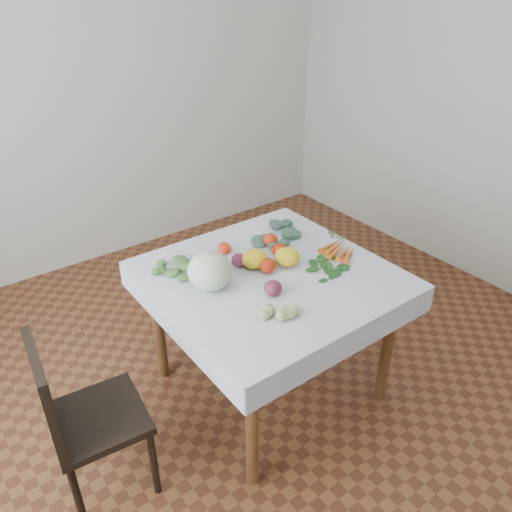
{
  "coord_description": "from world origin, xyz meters",
  "views": [
    {
      "loc": [
        -1.32,
        -1.65,
        2.08
      ],
      "look_at": [
        -0.02,
        0.09,
        0.82
      ],
      "focal_mm": 35.0,
      "sensor_mm": 36.0,
      "label": 1
    }
  ],
  "objects": [
    {
      "name": "kale_bunch",
      "position": [
        0.24,
        0.29,
        0.78
      ],
      "size": [
        0.32,
        0.27,
        0.04
      ],
      "color": "#3C624B",
      "rests_on": "tablecloth"
    },
    {
      "name": "dill_bunch",
      "position": [
        -0.35,
        0.3,
        0.77
      ],
      "size": [
        0.28,
        0.21,
        0.03
      ],
      "color": "#437334",
      "rests_on": "tablecloth"
    },
    {
      "name": "tomato_c",
      "position": [
        -0.01,
        0.02,
        0.79
      ],
      "size": [
        0.11,
        0.11,
        0.07
      ],
      "primitive_type": "ellipsoid",
      "rotation": [
        0.0,
        0.0,
        0.34
      ],
      "color": "red",
      "rests_on": "tablecloth"
    },
    {
      "name": "onion_a",
      "position": [
        -0.09,
        0.15,
        0.79
      ],
      "size": [
        0.11,
        0.11,
        0.07
      ],
      "primitive_type": "ellipsoid",
      "rotation": [
        0.0,
        0.0,
        0.4
      ],
      "color": "#52172B",
      "rests_on": "tablecloth"
    },
    {
      "name": "cabbage",
      "position": [
        -0.31,
        0.07,
        0.85
      ],
      "size": [
        0.26,
        0.26,
        0.19
      ],
      "primitive_type": "ellipsoid",
      "rotation": [
        0.0,
        0.0,
        -0.29
      ],
      "color": "#B1C2A2",
      "rests_on": "tablecloth"
    },
    {
      "name": "tomato_b",
      "position": [
        0.18,
        0.23,
        0.79
      ],
      "size": [
        0.1,
        0.1,
        0.07
      ],
      "primitive_type": "ellipsoid",
      "rotation": [
        0.0,
        0.0,
        0.29
      ],
      "color": "red",
      "rests_on": "tablecloth"
    },
    {
      "name": "ground",
      "position": [
        0.0,
        0.0,
        0.0
      ],
      "size": [
        4.0,
        4.0,
        0.0
      ],
      "primitive_type": "plane",
      "color": "brown"
    },
    {
      "name": "table",
      "position": [
        0.0,
        0.0,
        0.65
      ],
      "size": [
        1.0,
        1.0,
        0.75
      ],
      "color": "brown",
      "rests_on": "ground"
    },
    {
      "name": "tomatillo_cluster",
      "position": [
        -0.2,
        -0.3,
        0.78
      ],
      "size": [
        0.15,
        0.11,
        0.05
      ],
      "color": "#9AB367",
      "rests_on": "tablecloth"
    },
    {
      "name": "tomato_d",
      "position": [
        0.15,
        0.12,
        0.79
      ],
      "size": [
        0.1,
        0.1,
        0.07
      ],
      "primitive_type": "ellipsoid",
      "rotation": [
        0.0,
        0.0,
        0.36
      ],
      "color": "red",
      "rests_on": "tablecloth"
    },
    {
      "name": "heirloom_front",
      "position": [
        0.12,
        0.02,
        0.8
      ],
      "size": [
        0.14,
        0.14,
        0.09
      ],
      "primitive_type": "ellipsoid",
      "rotation": [
        0.0,
        0.0,
        0.09
      ],
      "color": "yellow",
      "rests_on": "tablecloth"
    },
    {
      "name": "tomato_a",
      "position": [
        -0.07,
        0.31,
        0.79
      ],
      "size": [
        0.07,
        0.07,
        0.06
      ],
      "primitive_type": "ellipsoid",
      "rotation": [
        0.0,
        0.0,
        0.02
      ],
      "color": "red",
      "rests_on": "tablecloth"
    },
    {
      "name": "back_wall",
      "position": [
        0.0,
        2.0,
        1.35
      ],
      "size": [
        4.0,
        0.04,
        2.7
      ],
      "primitive_type": "cube",
      "color": "silver",
      "rests_on": "ground"
    },
    {
      "name": "carrot_bunch",
      "position": [
        0.43,
        -0.05,
        0.77
      ],
      "size": [
        0.2,
        0.22,
        0.03
      ],
      "color": "orange",
      "rests_on": "tablecloth"
    },
    {
      "name": "chair",
      "position": [
        -1.05,
        -0.04,
        0.49
      ],
      "size": [
        0.42,
        0.42,
        0.85
      ],
      "color": "black",
      "rests_on": "ground"
    },
    {
      "name": "onion_b",
      "position": [
        -0.11,
        -0.15,
        0.79
      ],
      "size": [
        0.11,
        0.11,
        0.07
      ],
      "primitive_type": "ellipsoid",
      "rotation": [
        0.0,
        0.0,
        -0.32
      ],
      "color": "#52172B",
      "rests_on": "tablecloth"
    },
    {
      "name": "heirloom_back",
      "position": [
        -0.03,
        0.1,
        0.8
      ],
      "size": [
        0.15,
        0.15,
        0.09
      ],
      "primitive_type": "ellipsoid",
      "rotation": [
        0.0,
        0.0,
        0.16
      ],
      "color": "yellow",
      "rests_on": "tablecloth"
    },
    {
      "name": "basil_bunch",
      "position": [
        0.25,
        -0.13,
        0.76
      ],
      "size": [
        0.25,
        0.21,
        0.01
      ],
      "color": "#1F581B",
      "rests_on": "tablecloth"
    },
    {
      "name": "tablecloth",
      "position": [
        0.0,
        0.0,
        0.75
      ],
      "size": [
        1.12,
        1.12,
        0.01
      ],
      "primitive_type": "cube",
      "color": "white",
      "rests_on": "table"
    }
  ]
}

